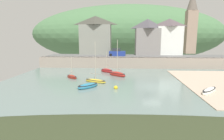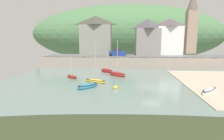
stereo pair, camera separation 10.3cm
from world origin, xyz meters
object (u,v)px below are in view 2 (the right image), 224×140
(sailboat_far_left, at_px, (209,91))
(parked_car_near_slipway, at_px, (117,53))
(sailboat_tall_mast, at_px, (107,71))
(sailboat_nearest_shore, at_px, (88,86))
(waterfront_building_right, at_px, (169,36))
(sailboat_white_hull, at_px, (96,81))
(motorboat_with_cabin, at_px, (72,77))
(waterfront_building_centre, at_px, (148,37))
(fishing_boat_green, at_px, (117,74))
(mooring_buoy, at_px, (116,88))
(church_with_spire, at_px, (192,21))
(waterfront_building_left, at_px, (96,35))

(sailboat_far_left, relative_size, parked_car_near_slipway, 0.83)
(sailboat_tall_mast, distance_m, sailboat_nearest_shore, 12.17)
(parked_car_near_slipway, bearing_deg, waterfront_building_right, 21.58)
(sailboat_white_hull, relative_size, motorboat_with_cabin, 1.66)
(motorboat_with_cabin, distance_m, parked_car_near_slipway, 17.66)
(waterfront_building_centre, relative_size, sailboat_tall_mast, 2.14)
(fishing_boat_green, relative_size, sailboat_nearest_shore, 1.97)
(parked_car_near_slipway, xyz_separation_m, mooring_buoy, (0.68, -22.33, -3.03))
(sailboat_tall_mast, bearing_deg, church_with_spire, 75.03)
(sailboat_white_hull, bearing_deg, sailboat_far_left, 6.65)
(parked_car_near_slipway, distance_m, mooring_buoy, 22.55)
(fishing_boat_green, xyz_separation_m, sailboat_tall_mast, (-2.29, 3.56, -0.02))
(waterfront_building_centre, relative_size, motorboat_with_cabin, 2.39)
(waterfront_building_left, xyz_separation_m, church_with_spire, (26.69, 4.00, 3.78))
(church_with_spire, relative_size, sailboat_far_left, 5.02)
(waterfront_building_centre, bearing_deg, church_with_spire, 17.59)
(waterfront_building_centre, height_order, waterfront_building_right, waterfront_building_right)
(waterfront_building_right, distance_m, sailboat_nearest_shore, 32.22)
(parked_car_near_slipway, bearing_deg, mooring_buoy, -84.86)
(sailboat_white_hull, relative_size, parked_car_near_slipway, 1.57)
(church_with_spire, height_order, sailboat_white_hull, church_with_spire)
(waterfront_building_right, height_order, motorboat_with_cabin, waterfront_building_right)
(sailboat_white_hull, distance_m, sailboat_tall_mast, 8.86)
(waterfront_building_left, height_order, sailboat_nearest_shore, waterfront_building_left)
(waterfront_building_centre, distance_m, fishing_boat_green, 20.58)
(fishing_boat_green, bearing_deg, waterfront_building_left, 151.87)
(sailboat_tall_mast, bearing_deg, motorboat_with_cabin, -98.00)
(waterfront_building_centre, bearing_deg, parked_car_near_slipway, -150.47)
(waterfront_building_left, height_order, sailboat_tall_mast, waterfront_building_left)
(motorboat_with_cabin, relative_size, sailboat_far_left, 1.13)
(waterfront_building_right, distance_m, motorboat_with_cabin, 30.06)
(fishing_boat_green, distance_m, mooring_buoy, 8.91)
(waterfront_building_left, height_order, waterfront_building_right, waterfront_building_left)
(waterfront_building_left, bearing_deg, church_with_spire, 8.52)
(waterfront_building_right, xyz_separation_m, sailboat_nearest_shore, (-17.04, -26.44, -6.98))
(waterfront_building_right, distance_m, sailboat_far_left, 29.01)
(waterfront_building_centre, distance_m, sailboat_white_hull, 26.45)
(waterfront_building_left, height_order, sailboat_white_hull, waterfront_building_left)
(sailboat_tall_mast, bearing_deg, sailboat_nearest_shore, -61.91)
(motorboat_with_cabin, height_order, mooring_buoy, motorboat_with_cabin)
(fishing_boat_green, height_order, sailboat_tall_mast, fishing_boat_green)
(waterfront_building_centre, xyz_separation_m, parked_car_near_slipway, (-7.94, -4.50, -4.01))
(sailboat_nearest_shore, bearing_deg, fishing_boat_green, 16.28)
(motorboat_with_cabin, distance_m, sailboat_far_left, 21.58)
(sailboat_nearest_shore, xyz_separation_m, mooring_buoy, (4.01, -0.39, -0.08))
(waterfront_building_left, relative_size, mooring_buoy, 18.29)
(sailboat_tall_mast, relative_size, mooring_buoy, 7.83)
(mooring_buoy, bearing_deg, waterfront_building_right, 64.11)
(motorboat_with_cabin, bearing_deg, church_with_spire, 87.98)
(waterfront_building_left, xyz_separation_m, sailboat_far_left, (18.85, -28.15, -7.37))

